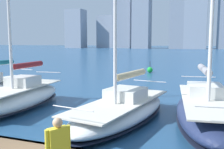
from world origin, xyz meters
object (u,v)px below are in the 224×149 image
at_px(sailboat_grey, 206,110).
at_px(sailboat_maroon, 19,96).
at_px(sailboat_tan, 122,109).
at_px(channel_buoy, 150,70).
at_px(person_yellow_shirt, 58,147).

relative_size(sailboat_grey, sailboat_maroon, 0.89).
height_order(sailboat_tan, sailboat_maroon, sailboat_maroon).
bearing_deg(sailboat_tan, channel_buoy, -81.61).
bearing_deg(sailboat_maroon, sailboat_tan, 178.06).
xyz_separation_m(sailboat_grey, sailboat_maroon, (9.98, 0.30, 0.01)).
bearing_deg(person_yellow_shirt, channel_buoy, -81.91).
relative_size(sailboat_maroon, channel_buoy, 9.01).
relative_size(sailboat_grey, channel_buoy, 8.05).
xyz_separation_m(sailboat_maroon, person_yellow_shirt, (-7.07, 7.24, 0.81)).
bearing_deg(sailboat_grey, channel_buoy, -71.27).
bearing_deg(channel_buoy, sailboat_maroon, 81.31).
relative_size(sailboat_tan, person_yellow_shirt, 6.02).
height_order(sailboat_grey, person_yellow_shirt, sailboat_grey).
bearing_deg(person_yellow_shirt, sailboat_maroon, -45.68).
height_order(sailboat_grey, sailboat_maroon, sailboat_maroon).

